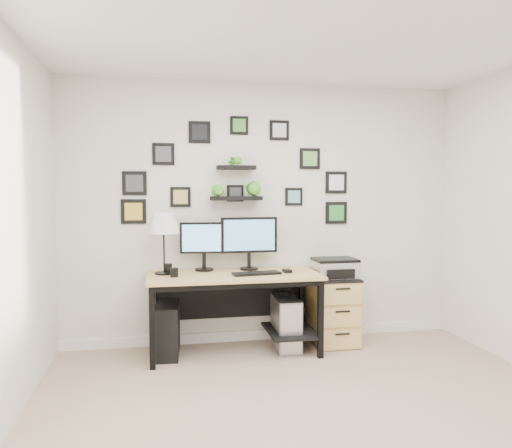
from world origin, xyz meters
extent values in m
plane|color=tan|center=(0.00, 0.00, 0.00)|extent=(4.00, 4.00, 0.00)
plane|color=white|center=(0.00, 0.00, 2.60)|extent=(4.00, 4.00, 0.00)
plane|color=silver|center=(0.00, 2.00, 1.30)|extent=(4.00, 0.00, 4.00)
cube|color=white|center=(0.00, 1.99, 0.05)|extent=(4.00, 0.03, 0.10)
cube|color=tan|center=(-0.37, 1.63, 0.73)|extent=(1.60, 0.70, 0.03)
cube|color=black|center=(-0.37, 1.63, 0.69)|extent=(1.54, 0.64, 0.05)
cube|color=black|center=(-0.37, 1.96, 0.46)|extent=(1.44, 0.02, 0.41)
cube|color=black|center=(0.18, 1.63, 0.18)|extent=(0.45, 0.63, 0.03)
cube|color=black|center=(-1.12, 1.33, 0.36)|extent=(0.05, 0.05, 0.72)
cube|color=black|center=(-1.12, 1.93, 0.36)|extent=(0.05, 0.05, 0.72)
cube|color=black|center=(0.38, 1.33, 0.36)|extent=(0.05, 0.05, 0.72)
cube|color=black|center=(0.38, 1.93, 0.36)|extent=(0.05, 0.05, 0.72)
cylinder|color=black|center=(-0.62, 1.87, 0.76)|extent=(0.20, 0.20, 0.02)
cylinder|color=black|center=(-0.62, 1.87, 0.84)|extent=(0.04, 0.04, 0.16)
cube|color=black|center=(-0.62, 1.86, 1.07)|extent=(0.46, 0.08, 0.30)
cube|color=#59A5D8|center=(-0.62, 1.84, 1.07)|extent=(0.41, 0.05, 0.26)
cylinder|color=black|center=(-0.18, 1.84, 0.76)|extent=(0.18, 0.18, 0.02)
cylinder|color=black|center=(-0.18, 1.84, 0.84)|extent=(0.04, 0.04, 0.16)
cube|color=black|center=(-0.18, 1.84, 1.09)|extent=(0.56, 0.04, 0.35)
cube|color=#59A5D8|center=(-0.18, 1.82, 1.09)|extent=(0.50, 0.01, 0.30)
cube|color=black|center=(-0.17, 1.55, 0.76)|extent=(0.46, 0.20, 0.02)
cube|color=black|center=(0.14, 1.61, 0.77)|extent=(0.07, 0.11, 0.03)
cylinder|color=black|center=(-1.01, 1.75, 0.76)|extent=(0.17, 0.17, 0.02)
cylinder|color=black|center=(-1.01, 1.75, 1.02)|extent=(0.02, 0.02, 0.52)
cone|color=white|center=(-1.01, 1.75, 1.23)|extent=(0.28, 0.28, 0.20)
cylinder|color=black|center=(-0.92, 1.57, 0.79)|extent=(0.07, 0.07, 0.08)
cylinder|color=black|center=(-0.97, 1.79, 0.79)|extent=(0.07, 0.07, 0.09)
cube|color=black|center=(-0.99, 1.67, 0.24)|extent=(0.25, 0.50, 0.48)
cube|color=gray|center=(0.15, 1.67, 0.25)|extent=(0.24, 0.50, 0.49)
cube|color=silver|center=(0.14, 1.43, 0.25)|extent=(0.20, 0.02, 0.46)
cube|color=tan|center=(0.65, 1.73, 0.33)|extent=(0.42, 0.50, 0.65)
cube|color=black|center=(0.65, 1.73, 0.66)|extent=(0.43, 0.51, 0.02)
cube|color=tan|center=(0.65, 1.47, 0.11)|extent=(0.39, 0.02, 0.18)
cylinder|color=black|center=(0.65, 1.46, 0.17)|extent=(0.14, 0.02, 0.02)
cube|color=tan|center=(0.65, 1.47, 0.33)|extent=(0.39, 0.02, 0.18)
cylinder|color=black|center=(0.65, 1.46, 0.39)|extent=(0.14, 0.02, 0.02)
cube|color=tan|center=(0.65, 1.47, 0.54)|extent=(0.39, 0.02, 0.18)
cylinder|color=black|center=(0.65, 1.46, 0.60)|extent=(0.14, 0.02, 0.02)
cube|color=silver|center=(0.65, 1.70, 0.75)|extent=(0.41, 0.32, 0.16)
cube|color=black|center=(0.65, 1.70, 0.84)|extent=(0.41, 0.32, 0.03)
cube|color=black|center=(0.65, 1.54, 0.73)|extent=(0.28, 0.02, 0.09)
cube|color=black|center=(-0.30, 1.91, 1.45)|extent=(0.50, 0.18, 0.04)
cube|color=black|center=(-0.30, 1.90, 1.75)|extent=(0.38, 0.15, 0.04)
imported|color=green|center=(-0.47, 1.91, 1.60)|extent=(0.15, 0.12, 0.27)
imported|color=green|center=(-0.13, 1.91, 1.60)|extent=(0.15, 0.15, 0.27)
imported|color=green|center=(-0.30, 1.90, 1.90)|extent=(0.13, 0.09, 0.25)
cube|color=black|center=(-1.27, 1.99, 1.60)|extent=(0.23, 0.02, 0.23)
cube|color=#363A41|center=(-1.27, 1.98, 1.60)|extent=(0.16, 0.00, 0.16)
cube|color=black|center=(0.31, 1.99, 1.46)|extent=(0.18, 0.02, 0.18)
cube|color=#689CB7|center=(0.31, 1.98, 1.46)|extent=(0.13, 0.00, 0.13)
cube|color=black|center=(0.77, 1.99, 1.29)|extent=(0.23, 0.02, 0.23)
cube|color=#2F8335|center=(0.77, 1.98, 1.29)|extent=(0.16, 0.00, 0.16)
cube|color=black|center=(-1.00, 1.99, 1.88)|extent=(0.21, 0.02, 0.21)
cube|color=#424448|center=(-1.00, 1.98, 1.88)|extent=(0.15, 0.00, 0.15)
cube|color=black|center=(-0.84, 1.99, 1.46)|extent=(0.20, 0.02, 0.20)
cube|color=#A9A04E|center=(-0.84, 1.98, 1.46)|extent=(0.14, 0.00, 0.14)
cube|color=black|center=(0.47, 1.99, 1.85)|extent=(0.21, 0.02, 0.21)
cube|color=#619E47|center=(0.47, 1.98, 1.85)|extent=(0.15, 0.00, 0.15)
cube|color=black|center=(-0.30, 1.99, 1.50)|extent=(0.17, 0.02, 0.17)
cube|color=#33353A|center=(-0.30, 1.98, 1.50)|extent=(0.12, 0.00, 0.12)
cube|color=black|center=(0.76, 1.99, 1.61)|extent=(0.23, 0.02, 0.23)
cube|color=silver|center=(0.76, 1.98, 1.61)|extent=(0.16, 0.00, 0.16)
cube|color=black|center=(0.15, 1.99, 2.13)|extent=(0.20, 0.02, 0.20)
cube|color=#BBBBC2|center=(0.15, 1.98, 2.13)|extent=(0.14, 0.00, 0.14)
cube|color=black|center=(-1.29, 1.99, 1.33)|extent=(0.24, 0.02, 0.24)
cube|color=gold|center=(-1.29, 1.98, 1.33)|extent=(0.17, 0.00, 0.17)
cube|color=black|center=(-0.26, 1.99, 2.17)|extent=(0.18, 0.02, 0.18)
cube|color=#40862C|center=(-0.26, 1.98, 2.17)|extent=(0.13, 0.00, 0.13)
cube|color=black|center=(-0.65, 1.99, 2.09)|extent=(0.21, 0.02, 0.21)
cube|color=black|center=(-0.65, 1.98, 2.09)|extent=(0.15, 0.00, 0.15)
camera|label=1|loc=(-1.05, -2.93, 1.54)|focal=35.00mm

